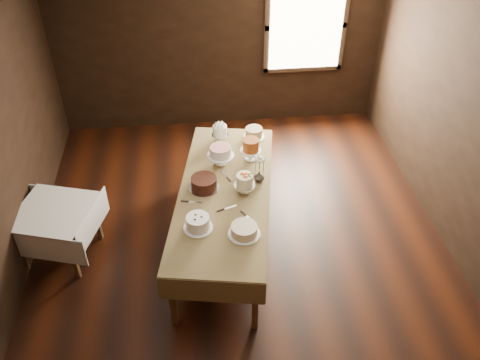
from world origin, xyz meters
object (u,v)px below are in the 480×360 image
(side_table, at_px, (54,215))
(cake_swirl, at_px, (198,223))
(cake_lattice, at_px, (221,156))
(cake_flowers, at_px, (245,184))
(cake_chocolate, at_px, (204,183))
(cake_server_d, at_px, (249,174))
(cake_server_c, at_px, (224,174))
(display_table, at_px, (225,195))
(cake_server_b, at_px, (250,219))
(cake_meringue, at_px, (220,134))
(cake_caramel, at_px, (251,151))
(cake_cream, at_px, (244,230))
(cake_speckled, at_px, (254,133))
(cake_server_e, at_px, (195,202))
(flower_vase, at_px, (259,176))
(cake_server_a, at_px, (231,207))

(side_table, relative_size, cake_swirl, 3.31)
(cake_lattice, height_order, cake_flowers, cake_flowers)
(cake_lattice, height_order, cake_chocolate, cake_lattice)
(cake_chocolate, height_order, cake_server_d, cake_chocolate)
(cake_server_c, bearing_deg, cake_chocolate, 109.78)
(cake_swirl, xyz_separation_m, cake_server_c, (0.34, 0.89, -0.07))
(cake_chocolate, bearing_deg, display_table, -19.93)
(cake_server_b, bearing_deg, cake_meringue, 155.11)
(cake_lattice, height_order, cake_caramel, cake_caramel)
(cake_cream, xyz_separation_m, cake_server_b, (0.09, 0.21, -0.05))
(cake_lattice, bearing_deg, cake_cream, -83.61)
(cake_speckled, distance_m, cake_server_e, 1.48)
(cake_chocolate, relative_size, cake_flowers, 1.50)
(cake_cream, xyz_separation_m, cake_server_e, (-0.48, 0.56, -0.05))
(cake_server_c, xyz_separation_m, flower_vase, (0.40, -0.17, 0.06))
(side_table, relative_size, cake_meringue, 4.05)
(cake_server_c, height_order, flower_vase, flower_vase)
(display_table, xyz_separation_m, cake_swirl, (-0.32, -0.58, 0.13))
(cake_lattice, distance_m, flower_vase, 0.57)
(side_table, distance_m, cake_server_d, 2.28)
(cake_lattice, relative_size, cake_chocolate, 0.83)
(display_table, distance_m, cake_server_a, 0.30)
(cake_speckled, relative_size, cake_server_e, 1.17)
(cake_speckled, xyz_separation_m, cake_server_d, (-0.16, -0.79, -0.06))
(side_table, relative_size, cake_server_c, 4.27)
(cake_chocolate, height_order, cake_server_e, cake_chocolate)
(cake_meringue, relative_size, cake_cream, 0.66)
(cake_flowers, xyz_separation_m, cake_server_d, (0.09, 0.31, -0.10))
(cake_server_e, bearing_deg, cake_swirl, -76.78)
(cake_meringue, bearing_deg, cake_lattice, -93.71)
(cake_cream, bearing_deg, cake_server_e, 130.72)
(cake_swirl, bearing_deg, cake_speckled, 63.93)
(flower_vase, bearing_deg, cake_meringue, 113.38)
(cake_flowers, xyz_separation_m, cake_swirl, (-0.55, -0.54, -0.03))
(side_table, bearing_deg, cake_server_a, -8.84)
(display_table, bearing_deg, cake_meringue, 88.11)
(cake_meringue, bearing_deg, cake_cream, -86.48)
(flower_vase, bearing_deg, cake_lattice, 136.89)
(cake_speckled, relative_size, cake_server_a, 1.17)
(cake_server_c, bearing_deg, cake_caramel, -76.71)
(display_table, relative_size, cake_flowers, 10.51)
(side_table, distance_m, cake_meringue, 2.24)
(cake_swirl, bearing_deg, cake_lattice, 73.61)
(cake_chocolate, relative_size, cake_server_e, 1.65)
(flower_vase, bearing_deg, cake_caramel, 95.70)
(cake_server_e, height_order, flower_vase, flower_vase)
(side_table, bearing_deg, cake_caramel, 13.49)
(side_table, distance_m, cake_flowers, 2.19)
(display_table, relative_size, cake_caramel, 9.25)
(cake_caramel, relative_size, cake_server_d, 1.25)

